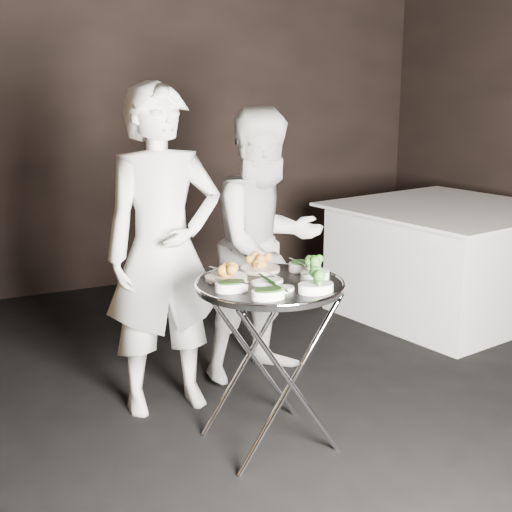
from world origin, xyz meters
name	(u,v)px	position (x,y,z in m)	size (l,w,h in m)	color
floor	(334,470)	(0.00, 0.00, -0.03)	(6.00, 7.00, 0.05)	black
wall_back	(117,115)	(0.00, 3.52, 1.50)	(6.00, 0.05, 3.00)	black
tray_stand	(270,357)	(-0.18, 0.34, 0.47)	(0.57, 0.48, 0.83)	silver
serving_tray	(270,285)	(-0.18, 0.34, 0.84)	(0.73, 0.73, 0.04)	black
potato_plate_a	(226,273)	(-0.34, 0.49, 0.88)	(0.21, 0.21, 0.08)	beige
potato_plate_b	(260,265)	(-0.12, 0.56, 0.88)	(0.21, 0.21, 0.07)	beige
greens_bowl	(300,265)	(0.06, 0.46, 0.88)	(0.11, 0.11, 0.07)	white
asparagus_plate_a	(267,281)	(-0.19, 0.34, 0.86)	(0.17, 0.10, 0.03)	white
asparagus_plate_b	(278,288)	(-0.21, 0.20, 0.86)	(0.17, 0.10, 0.04)	white
spinach_bowl_a	(232,285)	(-0.40, 0.30, 0.88)	(0.17, 0.13, 0.06)	white
spinach_bowl_b	(268,293)	(-0.30, 0.12, 0.88)	(0.17, 0.13, 0.06)	white
broccoli_bowl_a	(315,273)	(0.05, 0.29, 0.88)	(0.19, 0.16, 0.07)	white
broccoli_bowl_b	(316,286)	(-0.06, 0.11, 0.88)	(0.18, 0.14, 0.07)	white
serving_utensils	(266,270)	(-0.16, 0.41, 0.90)	(0.57, 0.41, 0.01)	silver
waiter_left	(164,251)	(-0.49, 0.98, 0.90)	(0.66, 0.43, 1.80)	silver
waiter_right	(266,245)	(0.21, 1.13, 0.83)	(0.80, 0.63, 1.65)	silver
dining_table	(446,261)	(2.00, 1.54, 0.43)	(1.51, 1.51, 0.86)	white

